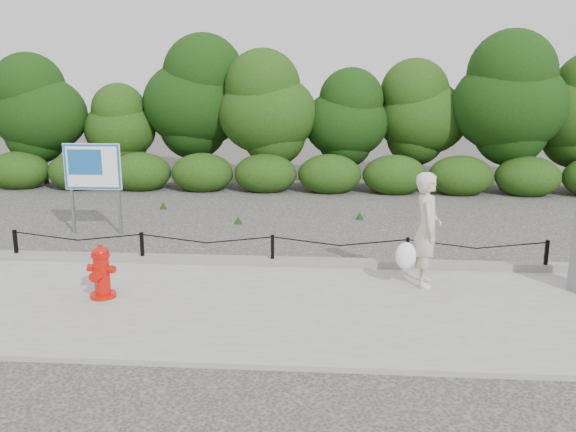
% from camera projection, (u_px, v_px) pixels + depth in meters
% --- Properties ---
extents(ground, '(90.00, 90.00, 0.00)m').
position_uv_depth(ground, '(273.00, 270.00, 11.51)').
color(ground, '#2D2B28').
rests_on(ground, ground).
extents(sidewalk, '(14.00, 4.00, 0.08)m').
position_uv_depth(sidewalk, '(260.00, 307.00, 9.56)').
color(sidewalk, gray).
rests_on(sidewalk, ground).
extents(curb, '(14.00, 0.22, 0.14)m').
position_uv_depth(curb, '(273.00, 261.00, 11.52)').
color(curb, slate).
rests_on(curb, sidewalk).
extents(chain_barrier, '(10.06, 0.06, 0.60)m').
position_uv_depth(chain_barrier, '(273.00, 246.00, 11.40)').
color(chain_barrier, black).
rests_on(chain_barrier, sidewalk).
extents(treeline, '(20.39, 3.87, 4.80)m').
position_uv_depth(treeline, '(322.00, 106.00, 19.54)').
color(treeline, black).
rests_on(treeline, ground).
extents(fire_hydrant, '(0.47, 0.50, 0.88)m').
position_uv_depth(fire_hydrant, '(101.00, 272.00, 9.78)').
color(fire_hydrant, '#C00F07').
rests_on(fire_hydrant, sidewalk).
extents(pedestrian, '(0.78, 0.74, 1.95)m').
position_uv_depth(pedestrian, '(425.00, 231.00, 10.25)').
color(pedestrian, beige).
rests_on(pedestrian, sidewalk).
extents(advertising_sign, '(1.31, 0.12, 2.09)m').
position_uv_depth(advertising_sign, '(93.00, 171.00, 13.74)').
color(advertising_sign, slate).
rests_on(advertising_sign, ground).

